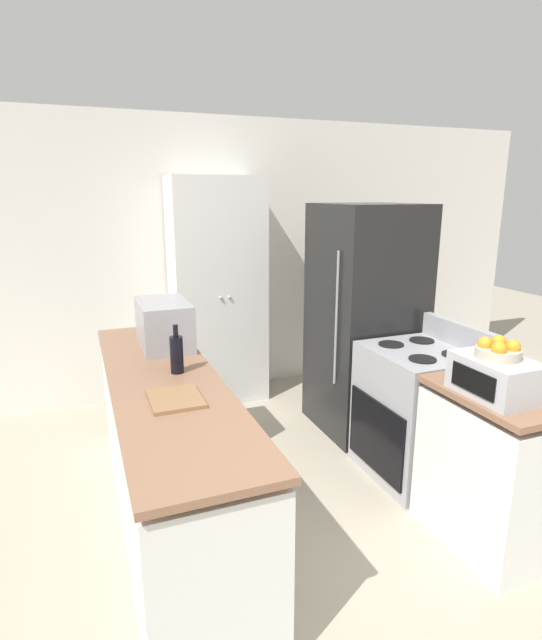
% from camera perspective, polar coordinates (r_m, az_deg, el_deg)
% --- Properties ---
extents(wall_back, '(7.00, 0.06, 2.60)m').
position_cam_1_polar(wall_back, '(4.84, -6.44, 6.92)').
color(wall_back, silver).
rests_on(wall_back, ground_plane).
extents(counter_left, '(0.60, 2.40, 0.90)m').
position_cam_1_polar(counter_left, '(3.09, -11.64, -14.64)').
color(counter_left, silver).
rests_on(counter_left, ground_plane).
extents(counter_right, '(0.60, 0.73, 0.90)m').
position_cam_1_polar(counter_right, '(3.14, 24.47, -15.20)').
color(counter_right, silver).
rests_on(counter_right, ground_plane).
extents(pantry_cabinet, '(0.83, 0.48, 2.06)m').
position_cam_1_polar(pantry_cabinet, '(4.61, -6.10, 3.16)').
color(pantry_cabinet, silver).
rests_on(pantry_cabinet, ground_plane).
extents(stove, '(0.66, 0.70, 1.06)m').
position_cam_1_polar(stove, '(3.62, 16.38, -10.00)').
color(stove, '#9E9EA3').
rests_on(stove, ground_plane).
extents(refrigerator, '(0.75, 0.79, 1.84)m').
position_cam_1_polar(refrigerator, '(4.10, 10.65, 0.01)').
color(refrigerator, black).
rests_on(refrigerator, ground_plane).
extents(microwave, '(0.33, 0.52, 0.31)m').
position_cam_1_polar(microwave, '(3.43, -12.09, -0.47)').
color(microwave, '#939399').
rests_on(microwave, counter_left).
extents(wine_bottle, '(0.08, 0.08, 0.29)m').
position_cam_1_polar(wine_bottle, '(2.93, -10.74, -3.81)').
color(wine_bottle, black).
rests_on(wine_bottle, counter_left).
extents(toaster_oven, '(0.30, 0.41, 0.20)m').
position_cam_1_polar(toaster_oven, '(2.81, 24.30, -5.96)').
color(toaster_oven, '#B2B2B7').
rests_on(toaster_oven, counter_right).
extents(fruit_bowl, '(0.22, 0.22, 0.10)m').
position_cam_1_polar(fruit_bowl, '(2.77, 24.54, -3.13)').
color(fruit_bowl, '#B2A893').
rests_on(fruit_bowl, toaster_oven).
extents(cutting_board, '(0.26, 0.31, 0.02)m').
position_cam_1_polar(cutting_board, '(2.58, -10.87, -8.82)').
color(cutting_board, '#8E6642').
rests_on(cutting_board, counter_left).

